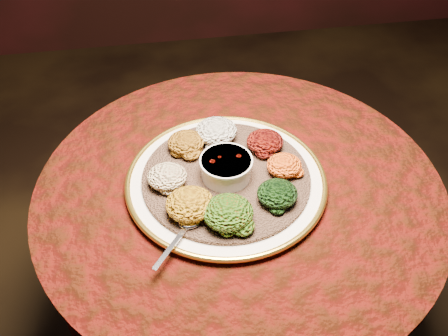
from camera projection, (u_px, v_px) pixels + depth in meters
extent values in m
cylinder|color=black|center=(235.00, 334.00, 1.66)|extent=(0.44, 0.44, 0.04)
cylinder|color=black|center=(237.00, 280.00, 1.44)|extent=(0.12, 0.12, 0.68)
cylinder|color=black|center=(239.00, 195.00, 1.19)|extent=(0.80, 0.80, 0.04)
cylinder|color=#390904|center=(238.00, 233.00, 1.29)|extent=(0.93, 0.93, 0.34)
cylinder|color=#390904|center=(240.00, 187.00, 1.18)|extent=(0.96, 0.96, 0.01)
cylinder|color=white|center=(226.00, 182.00, 1.17)|extent=(0.59, 0.59, 0.02)
torus|color=gold|center=(226.00, 179.00, 1.16)|extent=(0.47, 0.47, 0.01)
cylinder|color=brown|center=(226.00, 177.00, 1.16)|extent=(0.40, 0.40, 0.01)
cylinder|color=silver|center=(226.00, 168.00, 1.14)|extent=(0.11, 0.11, 0.05)
cylinder|color=silver|center=(226.00, 161.00, 1.12)|extent=(0.12, 0.12, 0.01)
cylinder|color=#650705|center=(226.00, 163.00, 1.12)|extent=(0.10, 0.10, 0.01)
ellipsoid|color=silver|center=(189.00, 223.00, 1.04)|extent=(0.05, 0.03, 0.01)
cube|color=silver|center=(172.00, 247.00, 1.00)|extent=(0.09, 0.11, 0.00)
ellipsoid|color=silver|center=(216.00, 131.00, 1.23)|extent=(0.10, 0.10, 0.05)
ellipsoid|color=black|center=(265.00, 141.00, 1.21)|extent=(0.09, 0.09, 0.04)
ellipsoid|color=orange|center=(284.00, 165.00, 1.15)|extent=(0.08, 0.08, 0.04)
ellipsoid|color=black|center=(277.00, 194.00, 1.08)|extent=(0.09, 0.09, 0.04)
ellipsoid|color=#A6270A|center=(228.00, 213.00, 1.04)|extent=(0.11, 0.10, 0.05)
ellipsoid|color=#BD8810|center=(190.00, 204.00, 1.06)|extent=(0.11, 0.10, 0.05)
ellipsoid|color=maroon|center=(167.00, 177.00, 1.12)|extent=(0.09, 0.09, 0.04)
ellipsoid|color=#875810|center=(186.00, 142.00, 1.21)|extent=(0.09, 0.08, 0.04)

